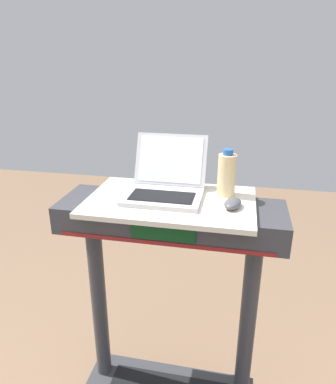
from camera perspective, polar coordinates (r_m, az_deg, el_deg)
The scene contains 4 objects.
desk_board at distance 1.41m, azimuth 0.41°, elevation -1.55°, with size 0.66×0.42×0.02m, color beige.
laptop at distance 1.43m, azimuth -0.39°, elevation 1.27°, with size 0.30×0.31×0.22m.
computer_mouse at distance 1.34m, azimuth 10.29°, elevation -1.80°, with size 0.06×0.10×0.03m, color #4C4C51.
water_bottle at distance 1.44m, azimuth 9.34°, elevation 2.79°, with size 0.07×0.07×0.19m.
Camera 1 is at (0.25, -0.57, 1.65)m, focal length 33.42 mm.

